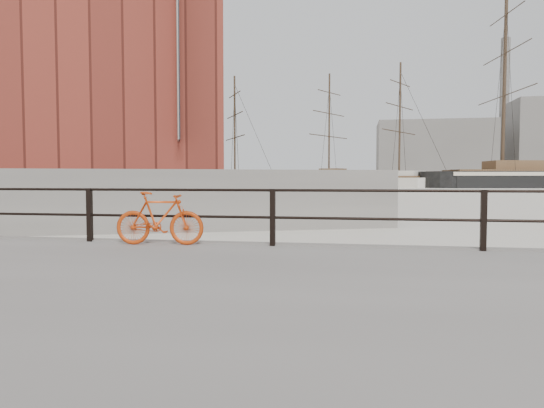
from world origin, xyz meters
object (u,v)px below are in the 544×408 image
at_px(bicycle, 160,218).
at_px(workboat_near, 74,197).
at_px(workboat_far, 95,192).
at_px(schooner_mid, 362,187).
at_px(schooner_left, 200,188).

height_order(bicycle, workboat_near, workboat_near).
relative_size(bicycle, workboat_far, 0.13).
bearing_deg(workboat_near, schooner_mid, 35.16).
distance_m(schooner_left, workboat_near, 41.54).
height_order(schooner_mid, schooner_left, schooner_mid).
bearing_deg(schooner_mid, workboat_near, -84.41).
height_order(bicycle, workboat_far, workboat_far).
bearing_deg(workboat_near, bicycle, -87.01).
xyz_separation_m(workboat_near, workboat_far, (-7.87, 16.76, 0.00)).
relative_size(schooner_mid, workboat_near, 2.62).
distance_m(bicycle, workboat_far, 52.28).
relative_size(bicycle, schooner_left, 0.06).
height_order(schooner_mid, workboat_far, schooner_mid).
height_order(bicycle, schooner_left, schooner_left).
relative_size(schooner_left, workboat_near, 2.15).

